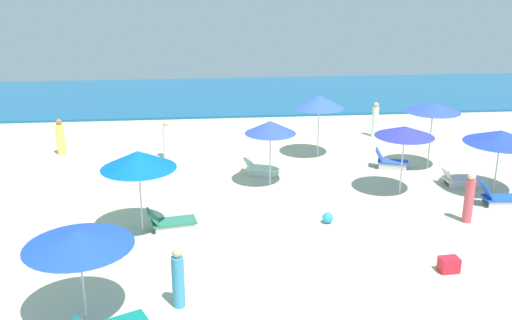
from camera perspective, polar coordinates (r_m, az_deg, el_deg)
ocean at (r=35.29m, az=-1.98°, el=6.37°), size 60.00×10.52×0.12m
umbrella_0 at (r=13.21m, az=-17.01°, el=-7.32°), size 2.39×2.39×2.18m
umbrella_1 at (r=23.68m, az=6.22°, el=5.70°), size 2.03×2.03×2.57m
umbrella_2 at (r=16.97m, az=-11.45°, el=0.03°), size 2.18×2.18×2.54m
lounge_chair_2_0 at (r=17.76m, az=-8.38°, el=-5.98°), size 1.52×0.87×0.67m
umbrella_3 at (r=20.39m, az=1.42°, el=3.22°), size 1.81×1.81×2.38m
lounge_chair_3_0 at (r=22.03m, az=0.45°, el=-0.76°), size 1.47×0.98×0.70m
umbrella_5 at (r=20.18m, az=14.35°, el=2.73°), size 2.00×2.00×2.43m
umbrella_6 at (r=21.38m, az=22.84°, el=2.12°), size 2.46×2.46×2.25m
lounge_chair_6_0 at (r=20.84m, az=22.64°, el=-3.38°), size 1.33×0.69×0.79m
lounge_chair_6_1 at (r=22.20m, az=19.28°, el=-1.74°), size 1.38×0.67×0.67m
umbrella_7 at (r=23.00m, az=16.96°, el=4.95°), size 2.05×2.05×2.63m
lounge_chair_7_0 at (r=23.25m, az=12.99°, el=-0.13°), size 1.38×0.94×0.76m
beachgoer_1 at (r=23.95m, az=-8.72°, el=1.91°), size 0.34×0.34×1.62m
beachgoer_2 at (r=18.99m, az=20.12°, el=-3.55°), size 0.41×0.41×1.61m
beachgoer_3 at (r=13.78m, az=-7.63°, el=-11.48°), size 0.39×0.39×1.49m
beachgoer_4 at (r=27.27m, az=11.58°, el=3.85°), size 0.32×0.32×1.62m
beachgoer_5 at (r=25.48m, az=-18.58°, el=2.05°), size 0.47×0.47×1.54m
cooler_box_0 at (r=16.11m, az=18.35°, el=-9.69°), size 0.52×0.39×0.40m
beach_ball_1 at (r=18.14m, az=7.02°, el=-5.64°), size 0.33×0.33×0.33m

